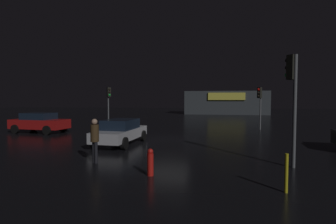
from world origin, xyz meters
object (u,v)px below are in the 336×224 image
Objects in this scene: car_far at (121,131)px; traffic_signal_opposite at (292,87)px; store_building at (226,103)px; traffic_signal_cross_left at (260,99)px; traffic_signal_main at (109,97)px; pedestrian at (95,137)px; car_near at (39,122)px; fire_hydrant at (150,162)px.

traffic_signal_opposite is at bearing -23.76° from car_far.
traffic_signal_cross_left is at bearing -85.32° from store_building.
traffic_signal_main is at bearing -115.62° from store_building.
traffic_signal_cross_left is at bearing 57.68° from pedestrian.
pedestrian is at bearing -82.77° from car_far.
traffic_signal_cross_left is at bearing 16.94° from car_near.
traffic_signal_opposite is 0.96× the size of car_near.
pedestrian is at bearing -68.96° from traffic_signal_main.
pedestrian is (-6.52, -37.96, -0.94)m from store_building.
traffic_signal_opposite reaches higher than traffic_signal_cross_left.
traffic_signal_opposite is 1.18× the size of traffic_signal_cross_left.
traffic_signal_main is 13.73m from traffic_signal_cross_left.
traffic_signal_opposite is 18.19m from car_near.
traffic_signal_cross_left reaches higher than pedestrian.
traffic_signal_main is 10.43m from car_far.
traffic_signal_main is (-11.72, -24.44, 0.78)m from store_building.
car_far is at bearing -63.01° from traffic_signal_main.
traffic_signal_opposite is at bearing 22.47° from fire_hydrant.
car_far is at bearing 119.54° from fire_hydrant.
car_near is (-16.42, 7.48, -2.28)m from traffic_signal_opposite.
store_building reaches higher than fire_hydrant.
traffic_signal_opposite is (1.21, -37.20, 1.09)m from store_building.
fire_hydrant is at bearing -40.01° from car_near.
traffic_signal_cross_left reaches higher than car_far.
traffic_signal_main is 18.17m from traffic_signal_opposite.
pedestrian is 3.06m from fire_hydrant.
traffic_signal_cross_left reaches higher than fire_hydrant.
traffic_signal_cross_left is 12.98m from car_far.
car_near is at bearing -123.44° from traffic_signal_main.
pedestrian is at bearing -122.32° from traffic_signal_cross_left.
traffic_signal_opposite is 0.94× the size of car_far.
car_near is at bearing 154.81° from car_far.
car_near is 4.79× the size of fire_hydrant.
pedestrian is (5.20, -13.52, -1.72)m from traffic_signal_main.
car_near is at bearing 139.99° from fire_hydrant.
traffic_signal_opposite reaches higher than fire_hydrant.
car_near reaches higher than car_far.
traffic_signal_cross_left is 2.00× the size of pedestrian.
store_building is 3.78× the size of traffic_signal_main.
pedestrian reaches higher than car_near.
traffic_signal_cross_left is at bearing -0.20° from traffic_signal_main.
car_far is at bearing -101.91° from store_building.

